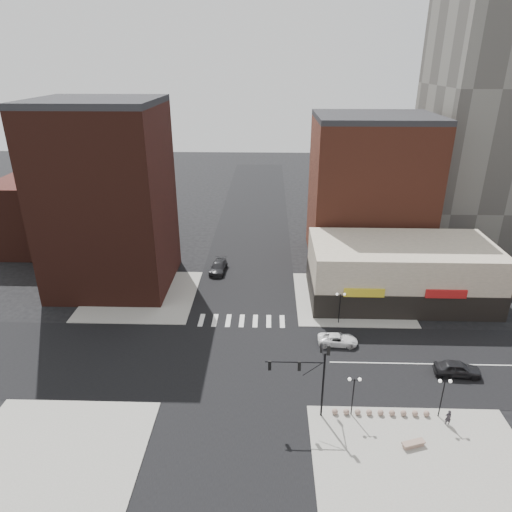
{
  "coord_description": "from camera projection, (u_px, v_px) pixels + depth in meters",
  "views": [
    {
      "loc": [
        3.19,
        -41.12,
        30.43
      ],
      "look_at": [
        1.84,
        3.5,
        11.0
      ],
      "focal_mm": 32.0,
      "sensor_mm": 36.0,
      "label": 1
    }
  ],
  "objects": [
    {
      "name": "sidewalk_nw",
      "position": [
        141.0,
        295.0,
        63.58
      ],
      "size": [
        15.0,
        15.0,
        0.12
      ],
      "primitive_type": "cube",
      "color": "gray",
      "rests_on": "ground"
    },
    {
      "name": "building_nw_low",
      "position": [
        68.0,
        210.0,
        79.57
      ],
      "size": [
        20.0,
        18.0,
        12.0
      ],
      "primitive_type": "cube",
      "color": "#3B1912",
      "rests_on": "ground"
    },
    {
      "name": "traffic_signal",
      "position": [
        313.0,
        370.0,
        40.56
      ],
      "size": [
        5.59,
        3.09,
        7.77
      ],
      "color": "black",
      "rests_on": "ground"
    },
    {
      "name": "street_lamp_ne",
      "position": [
        340.0,
        300.0,
        55.6
      ],
      "size": [
        1.22,
        0.32,
        4.16
      ],
      "color": "black",
      "rests_on": "sidewalk_ne"
    },
    {
      "name": "building_ne_midrise",
      "position": [
        369.0,
        192.0,
        72.04
      ],
      "size": [
        18.0,
        15.0,
        22.0
      ],
      "primitive_type": "cube",
      "color": "brown",
      "rests_on": "ground"
    },
    {
      "name": "white_suv",
      "position": [
        338.0,
        340.0,
        52.52
      ],
      "size": [
        4.63,
        2.25,
        1.27
      ],
      "primitive_type": "imported",
      "rotation": [
        0.0,
        0.0,
        1.54
      ],
      "color": "white",
      "rests_on": "ground"
    },
    {
      "name": "ground",
      "position": [
        238.0,
        360.0,
        49.91
      ],
      "size": [
        240.0,
        240.0,
        0.0
      ],
      "primitive_type": "plane",
      "color": "black",
      "rests_on": "ground"
    },
    {
      "name": "sidewalk_se",
      "position": [
        425.0,
        470.0,
        36.62
      ],
      "size": [
        18.0,
        14.0,
        0.12
      ],
      "primitive_type": "cube",
      "color": "gray",
      "rests_on": "ground"
    },
    {
      "name": "stone_bench",
      "position": [
        413.0,
        444.0,
        38.64
      ],
      "size": [
        2.1,
        1.2,
        0.47
      ],
      "rotation": [
        0.0,
        0.0,
        0.31
      ],
      "color": "gray",
      "rests_on": "sidewalk_se"
    },
    {
      "name": "road_ew",
      "position": [
        238.0,
        360.0,
        49.91
      ],
      "size": [
        200.0,
        14.0,
        0.02
      ],
      "primitive_type": "cube",
      "color": "black",
      "rests_on": "ground"
    },
    {
      "name": "building_ne_row",
      "position": [
        400.0,
        276.0,
        61.76
      ],
      "size": [
        24.2,
        12.2,
        8.0
      ],
      "color": "beige",
      "rests_on": "ground"
    },
    {
      "name": "road_ns",
      "position": [
        238.0,
        360.0,
        49.91
      ],
      "size": [
        14.0,
        200.0,
        0.02
      ],
      "primitive_type": "cube",
      "color": "black",
      "rests_on": "ground"
    },
    {
      "name": "sidewalk_sw",
      "position": [
        48.0,
        465.0,
        37.0
      ],
      "size": [
        15.0,
        15.0,
        0.12
      ],
      "primitive_type": "cube",
      "color": "gray",
      "rests_on": "ground"
    },
    {
      "name": "bollard_row",
      "position": [
        381.0,
        412.0,
        42.05
      ],
      "size": [
        8.95,
        0.55,
        0.55
      ],
      "color": "#906D63",
      "rests_on": "sidewalk_se"
    },
    {
      "name": "street_lamp_se_b",
      "position": [
        444.0,
        389.0,
        40.74
      ],
      "size": [
        1.22,
        0.32,
        4.16
      ],
      "color": "black",
      "rests_on": "sidewalk_se"
    },
    {
      "name": "pedestrian",
      "position": [
        448.0,
        417.0,
        40.77
      ],
      "size": [
        0.58,
        0.4,
        1.56
      ],
      "primitive_type": "imported",
      "rotation": [
        0.0,
        0.0,
        3.18
      ],
      "color": "#262328",
      "rests_on": "sidewalk_se"
    },
    {
      "name": "dark_sedan_north",
      "position": [
        218.0,
        267.0,
        70.36
      ],
      "size": [
        2.65,
        5.61,
        1.58
      ],
      "primitive_type": "imported",
      "rotation": [
        0.0,
        0.0,
        -0.08
      ],
      "color": "black",
      "rests_on": "ground"
    },
    {
      "name": "building_nw",
      "position": [
        107.0,
        201.0,
        62.41
      ],
      "size": [
        16.0,
        15.0,
        25.0
      ],
      "primitive_type": "cube",
      "color": "#3B1912",
      "rests_on": "ground"
    },
    {
      "name": "street_lamp_se_a",
      "position": [
        354.0,
        387.0,
        40.96
      ],
      "size": [
        1.22,
        0.32,
        4.16
      ],
      "color": "black",
      "rests_on": "sidewalk_se"
    },
    {
      "name": "dark_sedan_east",
      "position": [
        457.0,
        369.0,
        47.34
      ],
      "size": [
        4.84,
        2.26,
        1.6
      ],
      "primitive_type": "imported",
      "rotation": [
        0.0,
        0.0,
        1.49
      ],
      "color": "black",
      "rests_on": "ground"
    },
    {
      "name": "sidewalk_ne",
      "position": [
        350.0,
        298.0,
        62.78
      ],
      "size": [
        15.0,
        15.0,
        0.12
      ],
      "primitive_type": "cube",
      "color": "gray",
      "rests_on": "ground"
    }
  ]
}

